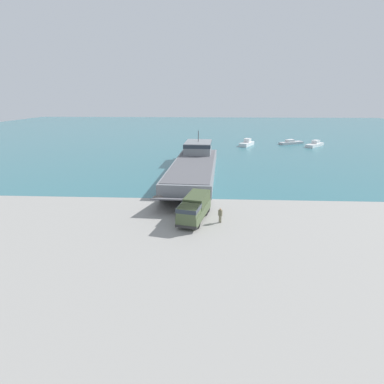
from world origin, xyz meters
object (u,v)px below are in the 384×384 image
soldier_on_ramp (220,214)px  moored_boat_c (291,142)px  moored_boat_a (315,144)px  military_truck (194,208)px  landing_craft (195,163)px  moored_boat_b (247,143)px

soldier_on_ramp → moored_boat_c: size_ratio=0.22×
moored_boat_a → moored_boat_c: size_ratio=0.89×
military_truck → moored_boat_a: size_ratio=1.04×
soldier_on_ramp → moored_boat_a: moored_boat_a is taller
landing_craft → moored_boat_b: landing_craft is taller
moored_boat_b → moored_boat_c: size_ratio=0.83×
landing_craft → soldier_on_ramp: (4.03, -25.71, -0.59)m
military_truck → soldier_on_ramp: (3.05, -0.74, -0.48)m
soldier_on_ramp → military_truck: bearing=-77.8°
moored_boat_a → moored_boat_c: moored_boat_a is taller
military_truck → moored_boat_a: military_truck is taller
military_truck → soldier_on_ramp: bearing=89.2°
military_truck → moored_boat_c: size_ratio=0.92×
soldier_on_ramp → moored_boat_c: soldier_on_ramp is taller
military_truck → moored_boat_a: bearing=162.5°
landing_craft → moored_boat_a: 47.12m
moored_boat_c → landing_craft: bearing=-66.5°
landing_craft → moored_boat_b: size_ratio=5.38×
moored_boat_a → moored_boat_b: (-19.98, 0.49, 0.10)m
soldier_on_ramp → moored_boat_a: 65.43m
military_truck → moored_boat_c: military_truck is taller
landing_craft → moored_boat_b: bearing=69.2°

